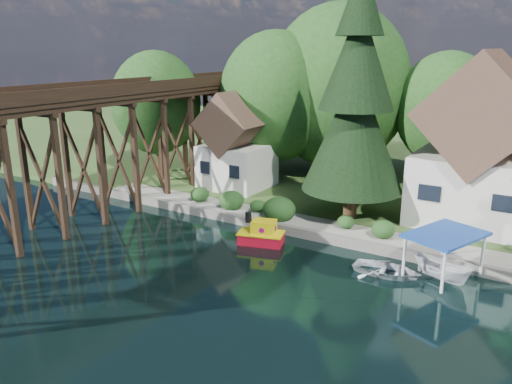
% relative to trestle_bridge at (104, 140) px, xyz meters
% --- Properties ---
extents(ground, '(140.00, 140.00, 0.00)m').
position_rel_trestle_bridge_xyz_m(ground, '(16.00, -5.17, -5.35)').
color(ground, black).
rests_on(ground, ground).
extents(bank, '(140.00, 52.00, 0.50)m').
position_rel_trestle_bridge_xyz_m(bank, '(16.00, 28.83, -5.10)').
color(bank, '#304D1F').
rests_on(bank, ground).
extents(seawall, '(60.00, 0.40, 0.62)m').
position_rel_trestle_bridge_xyz_m(seawall, '(20.00, 2.83, -5.04)').
color(seawall, slate).
rests_on(seawall, ground).
extents(promenade, '(50.00, 2.60, 0.06)m').
position_rel_trestle_bridge_xyz_m(promenade, '(22.00, 4.13, -4.82)').
color(promenade, gray).
rests_on(promenade, bank).
extents(trestle_bridge, '(4.12, 44.18, 9.30)m').
position_rel_trestle_bridge_xyz_m(trestle_bridge, '(0.00, 0.00, 0.00)').
color(trestle_bridge, black).
rests_on(trestle_bridge, ground).
extents(house_left, '(7.64, 8.64, 11.02)m').
position_rel_trestle_bridge_xyz_m(house_left, '(23.00, 10.83, -0.21)').
color(house_left, silver).
rests_on(house_left, bank).
extents(shed, '(5.09, 5.40, 7.85)m').
position_rel_trestle_bridge_xyz_m(shed, '(5.00, 9.33, -1.52)').
color(shed, silver).
rests_on(shed, bank).
extents(bg_trees, '(49.90, 13.30, 10.57)m').
position_rel_trestle_bridge_xyz_m(bg_trees, '(17.00, 16.08, 1.94)').
color(bg_trees, '#382314').
rests_on(bg_trees, bank).
extents(shrubs, '(15.76, 2.47, 1.70)m').
position_rel_trestle_bridge_xyz_m(shrubs, '(11.40, 4.09, -4.12)').
color(shrubs, '#173D16').
rests_on(shrubs, bank).
extents(conifer, '(6.61, 6.61, 16.28)m').
position_rel_trestle_bridge_xyz_m(conifer, '(15.87, 6.71, 2.99)').
color(conifer, '#382314').
rests_on(conifer, bank).
extents(tugboat, '(3.07, 2.23, 2.00)m').
position_rel_trestle_bridge_xyz_m(tugboat, '(12.57, 0.61, -4.75)').
color(tugboat, red).
rests_on(tugboat, ground).
extents(boat_white_a, '(3.70, 2.74, 0.74)m').
position_rel_trestle_bridge_xyz_m(boat_white_a, '(20.47, 0.37, -4.98)').
color(boat_white_a, silver).
rests_on(boat_white_a, ground).
extents(boat_canopy, '(4.01, 4.72, 2.57)m').
position_rel_trestle_bridge_xyz_m(boat_canopy, '(23.06, 1.27, -4.25)').
color(boat_canopy, silver).
rests_on(boat_canopy, ground).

